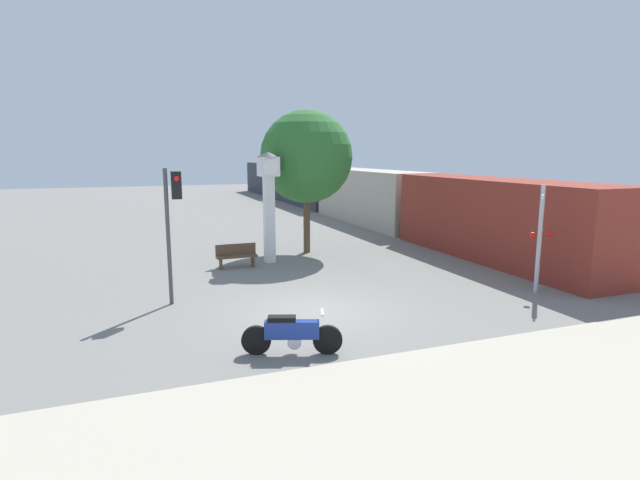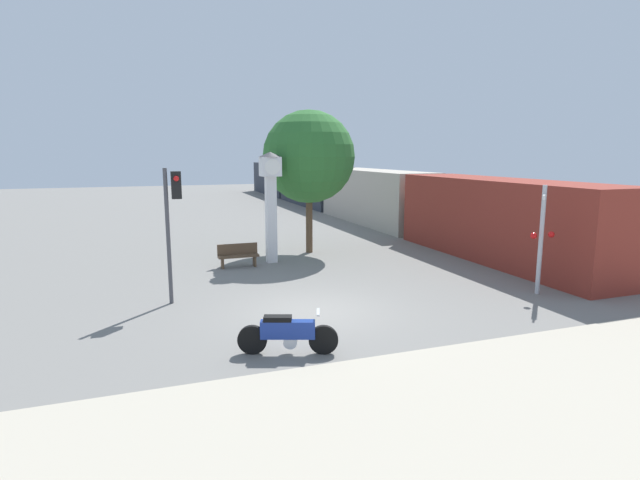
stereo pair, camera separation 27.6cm
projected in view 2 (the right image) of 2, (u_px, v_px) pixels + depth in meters
ground_plane at (312, 312)px, 14.25m from camera, size 120.00×120.00×0.00m
sidewalk_strip at (446, 431)px, 8.02m from camera, size 36.00×6.00×0.10m
motorcycle at (288, 333)px, 11.16m from camera, size 2.17×0.90×1.00m
clock_tower at (271, 191)px, 20.24m from camera, size 0.93×0.93×4.52m
freight_train at (339, 190)px, 38.00m from camera, size 2.80×48.55×3.40m
traffic_light at (172, 211)px, 14.62m from camera, size 0.50×0.35×4.05m
railroad_crossing_signal at (542, 235)px, 15.75m from camera, size 0.90×0.82×3.49m
street_tree at (309, 157)px, 22.05m from camera, size 4.09×4.09×6.35m
bench at (238, 255)px, 19.79m from camera, size 1.60×0.44×0.92m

